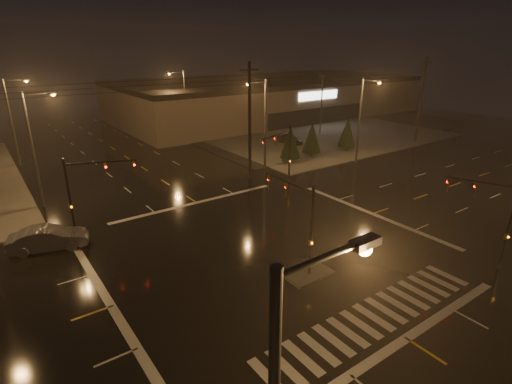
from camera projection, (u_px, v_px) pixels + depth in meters
ground at (270, 250)px, 27.95m from camera, size 140.00×140.00×0.00m
sidewalk_ne at (303, 130)px, 67.18m from camera, size 36.00×36.00×0.12m
median_island at (309, 274)px, 24.87m from camera, size 3.00×1.60×0.15m
crosswalk at (373, 317)px, 21.08m from camera, size 15.00×2.60×0.01m
stop_bar_near at (406, 338)px, 19.56m from camera, size 16.00×0.50×0.01m
stop_bar_far at (197, 203)px, 36.34m from camera, size 16.00×0.50×0.01m
parking_lot at (333, 128)px, 68.38m from camera, size 50.00×24.00×0.08m
retail_building at (269, 96)px, 80.79m from camera, size 60.20×28.30×7.20m
signal_mast_median at (301, 215)px, 24.30m from camera, size 0.25×4.59×6.00m
signal_mast_ne at (284, 149)px, 39.55m from camera, size 4.84×1.86×6.00m
signal_mast_nw at (84, 186)px, 29.19m from camera, size 4.84×1.86×6.00m
signal_mast_se at (496, 213)px, 24.80m from camera, size 1.55×3.87×6.00m
streetlight_1 at (36, 142)px, 33.57m from camera, size 2.77×0.32×10.00m
streetlight_2 at (13, 116)px, 45.78m from camera, size 2.77×0.32×10.00m
streetlight_3 at (263, 119)px, 44.24m from camera, size 2.77×0.32×10.00m
streetlight_4 at (183, 100)px, 59.50m from camera, size 2.77×0.32×10.00m
streetlight_6 at (362, 115)px, 46.47m from camera, size 0.32×2.77×10.00m
utility_pole_1 at (250, 121)px, 40.87m from camera, size 2.20×0.32×12.00m
utility_pole_2 at (421, 99)px, 57.22m from camera, size 2.20×0.32×12.00m
conifer_0 at (290, 142)px, 47.67m from camera, size 2.45×2.45×4.52m
conifer_1 at (312, 137)px, 50.25m from camera, size 2.39×2.39×4.43m
conifer_2 at (347, 132)px, 52.98m from camera, size 2.43×2.43×4.49m
car_parked at (290, 139)px, 57.55m from camera, size 1.91×4.26×1.42m
car_crossing at (48, 238)px, 27.79m from camera, size 5.41×3.13×1.69m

